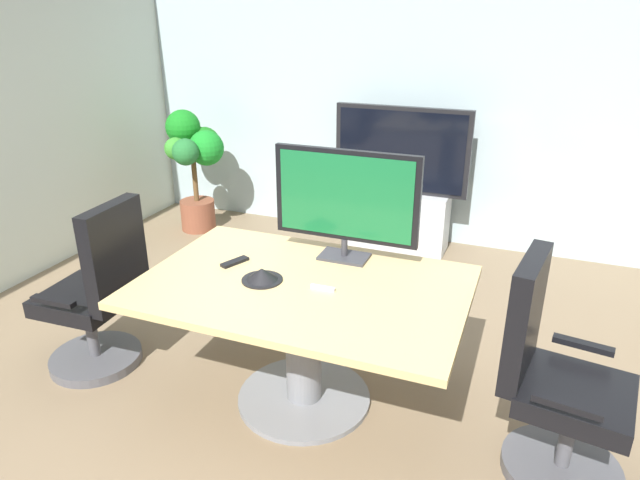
{
  "coord_description": "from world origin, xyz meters",
  "views": [
    {
      "loc": [
        1.13,
        -2.22,
        2.11
      ],
      "look_at": [
        0.07,
        0.48,
        0.9
      ],
      "focal_mm": 31.72,
      "sensor_mm": 36.0,
      "label": 1
    }
  ],
  "objects_px": {
    "tv_monitor": "(346,199)",
    "wall_display_unit": "(399,202)",
    "office_chair_left": "(99,302)",
    "conference_table": "(303,317)",
    "conference_phone": "(262,275)",
    "potted_plant": "(195,157)",
    "office_chair_right": "(553,390)",
    "remote_control": "(235,262)"
  },
  "relations": [
    {
      "from": "conference_phone",
      "to": "office_chair_right",
      "type": "bearing_deg",
      "value": 0.33
    },
    {
      "from": "office_chair_left",
      "to": "potted_plant",
      "type": "relative_size",
      "value": 0.93
    },
    {
      "from": "office_chair_left",
      "to": "tv_monitor",
      "type": "xyz_separation_m",
      "value": [
        1.38,
        0.54,
        0.66
      ]
    },
    {
      "from": "office_chair_right",
      "to": "remote_control",
      "type": "xyz_separation_m",
      "value": [
        -1.74,
        0.13,
        0.31
      ]
    },
    {
      "from": "conference_table",
      "to": "remote_control",
      "type": "xyz_separation_m",
      "value": [
        -0.46,
        0.09,
        0.22
      ]
    },
    {
      "from": "conference_phone",
      "to": "wall_display_unit",
      "type": "bearing_deg",
      "value": 86.46
    },
    {
      "from": "conference_table",
      "to": "potted_plant",
      "type": "relative_size",
      "value": 1.46
    },
    {
      "from": "office_chair_left",
      "to": "office_chair_right",
      "type": "distance_m",
      "value": 2.57
    },
    {
      "from": "office_chair_right",
      "to": "wall_display_unit",
      "type": "xyz_separation_m",
      "value": [
        -1.35,
        2.42,
        -0.01
      ]
    },
    {
      "from": "office_chair_left",
      "to": "office_chair_right",
      "type": "relative_size",
      "value": 1.0
    },
    {
      "from": "office_chair_left",
      "to": "conference_phone",
      "type": "xyz_separation_m",
      "value": [
        1.07,
        0.09,
        0.33
      ]
    },
    {
      "from": "wall_display_unit",
      "to": "conference_table",
      "type": "bearing_deg",
      "value": -88.47
    },
    {
      "from": "conference_phone",
      "to": "remote_control",
      "type": "xyz_separation_m",
      "value": [
        -0.24,
        0.13,
        -0.02
      ]
    },
    {
      "from": "conference_table",
      "to": "tv_monitor",
      "type": "bearing_deg",
      "value": 76.15
    },
    {
      "from": "office_chair_left",
      "to": "wall_display_unit",
      "type": "relative_size",
      "value": 0.83
    },
    {
      "from": "wall_display_unit",
      "to": "remote_control",
      "type": "xyz_separation_m",
      "value": [
        -0.39,
        -2.29,
        0.32
      ]
    },
    {
      "from": "office_chair_left",
      "to": "conference_phone",
      "type": "relative_size",
      "value": 4.95
    },
    {
      "from": "potted_plant",
      "to": "office_chair_right",
      "type": "bearing_deg",
      "value": -33.07
    },
    {
      "from": "office_chair_right",
      "to": "potted_plant",
      "type": "xyz_separation_m",
      "value": [
        -3.34,
        2.17,
        0.28
      ]
    },
    {
      "from": "tv_monitor",
      "to": "potted_plant",
      "type": "xyz_separation_m",
      "value": [
        -2.15,
        1.74,
        -0.37
      ]
    },
    {
      "from": "wall_display_unit",
      "to": "remote_control",
      "type": "distance_m",
      "value": 2.35
    },
    {
      "from": "potted_plant",
      "to": "remote_control",
      "type": "height_order",
      "value": "potted_plant"
    },
    {
      "from": "tv_monitor",
      "to": "wall_display_unit",
      "type": "relative_size",
      "value": 0.64
    },
    {
      "from": "conference_table",
      "to": "office_chair_left",
      "type": "bearing_deg",
      "value": -173.7
    },
    {
      "from": "office_chair_right",
      "to": "wall_display_unit",
      "type": "relative_size",
      "value": 0.83
    },
    {
      "from": "conference_table",
      "to": "potted_plant",
      "type": "bearing_deg",
      "value": 133.93
    },
    {
      "from": "conference_table",
      "to": "tv_monitor",
      "type": "relative_size",
      "value": 2.04
    },
    {
      "from": "tv_monitor",
      "to": "remote_control",
      "type": "bearing_deg",
      "value": -150.84
    },
    {
      "from": "tv_monitor",
      "to": "office_chair_left",
      "type": "bearing_deg",
      "value": -158.76
    },
    {
      "from": "office_chair_left",
      "to": "office_chair_right",
      "type": "height_order",
      "value": "same"
    },
    {
      "from": "conference_phone",
      "to": "remote_control",
      "type": "height_order",
      "value": "conference_phone"
    },
    {
      "from": "wall_display_unit",
      "to": "conference_phone",
      "type": "height_order",
      "value": "wall_display_unit"
    },
    {
      "from": "wall_display_unit",
      "to": "remote_control",
      "type": "relative_size",
      "value": 7.71
    },
    {
      "from": "office_chair_left",
      "to": "tv_monitor",
      "type": "distance_m",
      "value": 1.62
    },
    {
      "from": "wall_display_unit",
      "to": "conference_phone",
      "type": "distance_m",
      "value": 2.46
    },
    {
      "from": "office_chair_left",
      "to": "conference_phone",
      "type": "bearing_deg",
      "value": 92.45
    },
    {
      "from": "conference_table",
      "to": "conference_phone",
      "type": "height_order",
      "value": "conference_phone"
    },
    {
      "from": "conference_table",
      "to": "office_chair_right",
      "type": "xyz_separation_m",
      "value": [
        1.28,
        -0.04,
        -0.09
      ]
    },
    {
      "from": "office_chair_left",
      "to": "tv_monitor",
      "type": "height_order",
      "value": "tv_monitor"
    },
    {
      "from": "office_chair_left",
      "to": "potted_plant",
      "type": "height_order",
      "value": "potted_plant"
    },
    {
      "from": "potted_plant",
      "to": "conference_phone",
      "type": "height_order",
      "value": "potted_plant"
    },
    {
      "from": "tv_monitor",
      "to": "wall_display_unit",
      "type": "xyz_separation_m",
      "value": [
        -0.16,
        1.98,
        -0.67
      ]
    }
  ]
}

